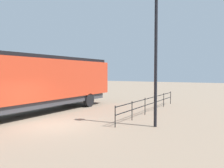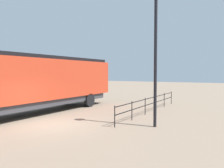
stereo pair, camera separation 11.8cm
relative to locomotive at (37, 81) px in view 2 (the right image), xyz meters
The scene contains 4 objects.
ground_plane 4.72m from the locomotive, 31.34° to the right, with size 120.00×120.00×0.00m, color #84705B.
locomotive is the anchor object (origin of this frame).
lamp_post 8.90m from the locomotive, ahead, with size 0.58×0.58×7.14m.
platform_fence 8.00m from the locomotive, 32.31° to the left, with size 0.05×10.37×1.12m.
Camera 2 is at (8.89, -9.10, 2.80)m, focal length 37.46 mm.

